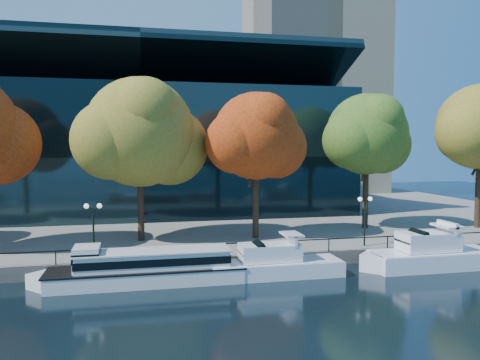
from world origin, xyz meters
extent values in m
plane|color=black|center=(0.00, 0.00, 0.00)|extent=(160.00, 160.00, 0.00)
cube|color=slate|center=(0.00, 36.50, 0.50)|extent=(90.00, 67.00, 1.00)
cube|color=#47443F|center=(0.00, 3.05, 0.50)|extent=(90.00, 0.25, 1.00)
cube|color=black|center=(0.00, 3.25, 1.95)|extent=(88.20, 0.08, 0.08)
cube|color=black|center=(0.00, 3.25, 1.45)|extent=(0.07, 0.07, 0.90)
cube|color=black|center=(-4.00, 32.00, 8.00)|extent=(50.00, 24.00, 16.00)
cube|color=black|center=(-4.00, 28.00, 17.50)|extent=(50.00, 17.14, 7.86)
cube|color=gray|center=(28.00, 55.00, 32.50)|extent=(22.00, 22.00, 65.00)
cube|color=silver|center=(-3.90, 0.91, 0.50)|extent=(12.68, 3.08, 1.00)
cube|color=black|center=(-3.90, 0.91, 1.01)|extent=(12.94, 3.14, 0.11)
cube|color=silver|center=(-10.24, 0.91, 0.50)|extent=(2.55, 2.55, 1.00)
cube|color=silver|center=(-3.45, 0.91, 1.59)|extent=(9.89, 2.53, 1.09)
cube|color=black|center=(-3.45, 0.91, 1.63)|extent=(10.02, 2.59, 0.50)
cube|color=silver|center=(-3.45, 0.91, 2.17)|extent=(10.15, 2.65, 0.09)
cube|color=silver|center=(-7.71, 0.91, 1.86)|extent=(1.63, 2.16, 1.63)
cube|color=black|center=(-7.71, 0.91, 2.04)|extent=(1.68, 2.22, 0.63)
cube|color=white|center=(5.00, 0.76, 0.53)|extent=(9.35, 2.67, 1.07)
cube|color=white|center=(0.32, 0.76, 0.53)|extent=(2.05, 2.05, 1.07)
cube|color=white|center=(5.00, 0.76, 1.09)|extent=(9.17, 2.62, 0.07)
cube|color=white|center=(4.53, 0.76, 1.74)|extent=(4.21, 2.00, 1.16)
cube|color=black|center=(3.31, 0.76, 1.83)|extent=(1.84, 1.92, 1.46)
cube|color=white|center=(6.12, 0.76, 2.58)|extent=(0.22, 2.08, 0.71)
cube|color=white|center=(6.12, 0.76, 2.94)|extent=(1.25, 2.08, 0.13)
cube|color=white|center=(17.15, 0.37, 0.63)|extent=(9.51, 2.96, 1.27)
cube|color=white|center=(12.39, 0.37, 0.63)|extent=(2.33, 2.33, 1.27)
cube|color=white|center=(17.15, 0.37, 1.29)|extent=(9.32, 2.90, 0.08)
cube|color=white|center=(16.67, 0.37, 2.06)|extent=(4.28, 2.22, 1.37)
cube|color=black|center=(15.44, 0.37, 2.17)|extent=(1.93, 2.13, 1.60)
cube|color=white|center=(18.29, 0.37, 3.06)|extent=(0.26, 2.31, 0.84)
cube|color=white|center=(18.29, 0.37, 3.17)|extent=(1.48, 2.31, 0.16)
cylinder|color=black|center=(-4.22, 10.63, 4.73)|extent=(0.56, 0.56, 7.47)
cylinder|color=black|center=(-3.72, 10.83, 7.67)|extent=(1.19, 1.80, 3.74)
cylinder|color=black|center=(-4.62, 10.33, 7.40)|extent=(1.09, 1.24, 3.34)
sphere|color=olive|center=(-4.22, 10.63, 10.34)|extent=(9.36, 9.36, 9.36)
sphere|color=olive|center=(-1.64, 12.03, 9.17)|extent=(7.02, 7.02, 7.02)
sphere|color=olive|center=(-6.56, 9.69, 9.63)|extent=(6.55, 6.55, 6.55)
sphere|color=olive|center=(-3.75, 8.76, 11.97)|extent=(5.61, 5.61, 5.61)
cylinder|color=black|center=(5.77, 9.74, 4.62)|extent=(0.56, 0.56, 7.24)
cylinder|color=black|center=(6.27, 9.94, 7.46)|extent=(1.16, 1.75, 3.62)
cylinder|color=black|center=(5.37, 9.44, 7.20)|extent=(1.07, 1.21, 3.24)
sphere|color=maroon|center=(5.77, 9.74, 10.05)|extent=(7.71, 7.71, 7.71)
sphere|color=maroon|center=(7.89, 10.90, 9.08)|extent=(5.78, 5.78, 5.78)
sphere|color=maroon|center=(3.85, 8.97, 9.47)|extent=(5.40, 5.40, 5.40)
sphere|color=maroon|center=(6.16, 8.20, 11.39)|extent=(4.63, 4.63, 4.63)
cylinder|color=black|center=(17.70, 12.32, 4.74)|extent=(0.56, 0.56, 7.48)
cylinder|color=black|center=(18.20, 12.52, 7.68)|extent=(1.19, 1.80, 3.74)
cylinder|color=black|center=(17.30, 12.02, 7.41)|extent=(1.09, 1.24, 3.35)
sphere|color=#385B1C|center=(17.70, 12.32, 10.35)|extent=(8.00, 8.00, 8.00)
sphere|color=#385B1C|center=(19.90, 13.52, 9.35)|extent=(6.00, 6.00, 6.00)
sphere|color=#385B1C|center=(15.70, 11.52, 9.75)|extent=(5.60, 5.60, 5.60)
sphere|color=#385B1C|center=(18.10, 10.72, 11.75)|extent=(4.80, 4.80, 4.80)
cylinder|color=black|center=(28.91, 10.27, 5.03)|extent=(0.56, 0.56, 8.07)
cylinder|color=black|center=(28.51, 9.97, 7.92)|extent=(1.15, 1.31, 3.60)
sphere|color=olive|center=(28.91, 10.27, 11.09)|extent=(8.48, 8.48, 8.48)
sphere|color=olive|center=(26.79, 9.42, 10.45)|extent=(5.94, 5.94, 5.94)
cylinder|color=black|center=(-7.60, 4.50, 2.80)|extent=(0.14, 0.14, 3.60)
cube|color=black|center=(-7.60, 4.50, 4.65)|extent=(0.90, 0.06, 0.06)
sphere|color=white|center=(-8.05, 4.50, 4.85)|extent=(0.36, 0.36, 0.36)
sphere|color=white|center=(-7.15, 4.50, 4.85)|extent=(0.36, 0.36, 0.36)
cylinder|color=black|center=(13.64, 4.50, 2.80)|extent=(0.14, 0.14, 3.60)
cube|color=black|center=(13.64, 4.50, 4.65)|extent=(0.90, 0.06, 0.06)
sphere|color=white|center=(13.19, 4.50, 4.85)|extent=(0.36, 0.36, 0.36)
sphere|color=white|center=(14.09, 4.50, 4.85)|extent=(0.36, 0.36, 0.36)
camera|label=1|loc=(-4.30, -30.30, 9.05)|focal=35.00mm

